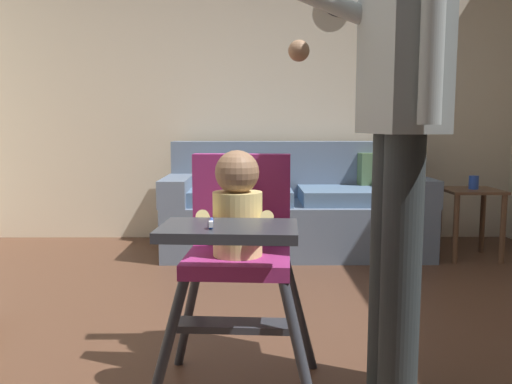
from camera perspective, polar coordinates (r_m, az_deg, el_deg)
The scene contains 7 objects.
ground at distance 2.33m, azimuth -2.04°, elevation -19.26°, with size 6.28×6.70×0.10m, color brown.
wall_far at distance 4.69m, azimuth -1.20°, elevation 12.01°, with size 5.48×0.06×2.77m, color beige.
couch at distance 4.21m, azimuth 4.27°, elevation -1.85°, with size 2.02×0.86×0.86m.
high_chair at distance 1.84m, azimuth -1.94°, elevation -4.33°, with size 0.65×0.76×0.91m.
adult_standing at distance 1.93m, azimuth 15.06°, elevation 7.15°, with size 0.54×0.50×1.75m.
side_table at distance 4.27m, azimuth 22.13°, elevation -1.57°, with size 0.40×0.40×0.52m.
sippy_cup at distance 4.25m, azimuth 22.42°, elevation 0.96°, with size 0.07×0.07×0.10m, color #284CB7.
Camera 1 is at (0.06, -2.09, 0.98)m, focal length 37.10 mm.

